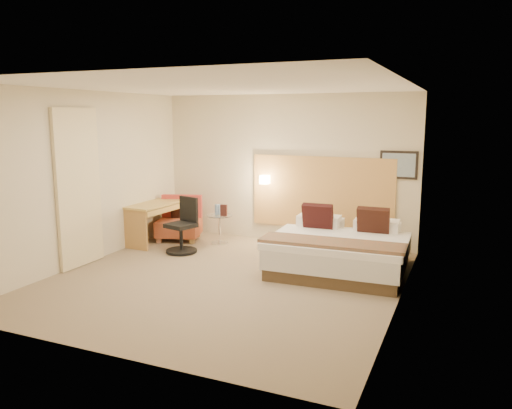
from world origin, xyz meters
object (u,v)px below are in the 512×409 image
at_px(desk, 156,212).
at_px(lounge_chair, 180,222).
at_px(side_table, 220,228).
at_px(bed, 341,250).
at_px(desk_chair, 183,230).

bearing_deg(desk, lounge_chair, 58.09).
distance_m(side_table, desk, 1.21).
height_order(bed, desk_chair, bed).
distance_m(bed, lounge_chair, 3.34).
bearing_deg(desk, bed, -4.84).
bearing_deg(lounge_chair, desk_chair, -54.52).
xyz_separation_m(side_table, desk, (-1.10, -0.41, 0.29)).
bearing_deg(bed, desk, 175.16).
distance_m(bed, desk_chair, 2.72).
bearing_deg(lounge_chair, side_table, 0.13).
height_order(bed, lounge_chair, bed).
bearing_deg(side_table, bed, -16.23).
bearing_deg(desk_chair, side_table, 68.58).
relative_size(lounge_chair, side_table, 1.78).
xyz_separation_m(bed, desk_chair, (-2.72, -0.07, 0.07)).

